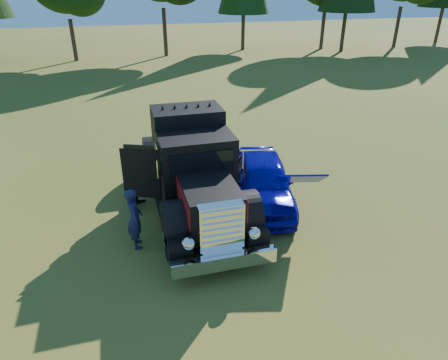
% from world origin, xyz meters
% --- Properties ---
extents(ground, '(120.00, 120.00, 0.00)m').
position_xyz_m(ground, '(0.00, 0.00, 0.00)').
color(ground, '#364D16').
rests_on(ground, ground).
extents(diamond_t_truck, '(3.30, 7.16, 3.00)m').
position_xyz_m(diamond_t_truck, '(0.93, 1.64, 1.28)').
color(diamond_t_truck, black).
rests_on(diamond_t_truck, ground).
extents(hotrod_coupe, '(2.74, 4.63, 1.89)m').
position_xyz_m(hotrod_coupe, '(3.10, 1.62, 0.74)').
color(hotrod_coupe, '#18079E').
rests_on(hotrod_coupe, ground).
extents(spectator_near, '(0.42, 0.63, 1.69)m').
position_xyz_m(spectator_near, '(-0.94, 0.28, 0.85)').
color(spectator_near, '#1F1F48').
rests_on(spectator_near, ground).
extents(spectator_far, '(1.08, 1.19, 1.99)m').
position_xyz_m(spectator_far, '(-0.67, 2.43, 0.99)').
color(spectator_far, '#1D2545').
rests_on(spectator_far, ground).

